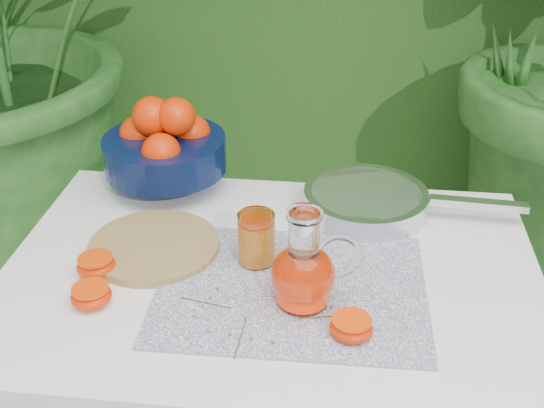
# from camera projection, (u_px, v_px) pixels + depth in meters

# --- Properties ---
(white_table) EXTENTS (1.00, 0.70, 0.75)m
(white_table) POSITION_uv_depth(u_px,v_px,m) (271.00, 304.00, 1.31)
(white_table) COLOR white
(white_table) RESTS_ON ground
(placemat) EXTENTS (0.48, 0.38, 0.00)m
(placemat) POSITION_uv_depth(u_px,v_px,m) (291.00, 288.00, 1.22)
(placemat) COLOR #0C1144
(placemat) RESTS_ON white_table
(cutting_board) EXTENTS (0.33, 0.33, 0.02)m
(cutting_board) POSITION_uv_depth(u_px,v_px,m) (154.00, 246.00, 1.32)
(cutting_board) COLOR #9A7C45
(cutting_board) RESTS_ON white_table
(fruit_bowl) EXTENTS (0.31, 0.31, 0.22)m
(fruit_bowl) POSITION_uv_depth(u_px,v_px,m) (165.00, 146.00, 1.51)
(fruit_bowl) COLOR black
(fruit_bowl) RESTS_ON white_table
(juice_pitcher) EXTENTS (0.17, 0.13, 0.18)m
(juice_pitcher) POSITION_uv_depth(u_px,v_px,m) (304.00, 272.00, 1.15)
(juice_pitcher) COLOR white
(juice_pitcher) RESTS_ON white_table
(juice_tumbler) EXTENTS (0.08, 0.08, 0.10)m
(juice_tumbler) POSITION_uv_depth(u_px,v_px,m) (256.00, 239.00, 1.26)
(juice_tumbler) COLOR white
(juice_tumbler) RESTS_ON white_table
(saute_pan) EXTENTS (0.47, 0.28, 0.05)m
(saute_pan) POSITION_uv_depth(u_px,v_px,m) (368.00, 200.00, 1.44)
(saute_pan) COLOR silver
(saute_pan) RESTS_ON white_table
(orange_halves) EXTENTS (0.54, 0.19, 0.03)m
(orange_halves) POSITION_uv_depth(u_px,v_px,m) (174.00, 295.00, 1.17)
(orange_halves) COLOR red
(orange_halves) RESTS_ON white_table
(thyme_sprigs) EXTENTS (0.32, 0.19, 0.01)m
(thyme_sprigs) POSITION_uv_depth(u_px,v_px,m) (263.00, 318.00, 1.14)
(thyme_sprigs) COLOR brown
(thyme_sprigs) RESTS_ON white_table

